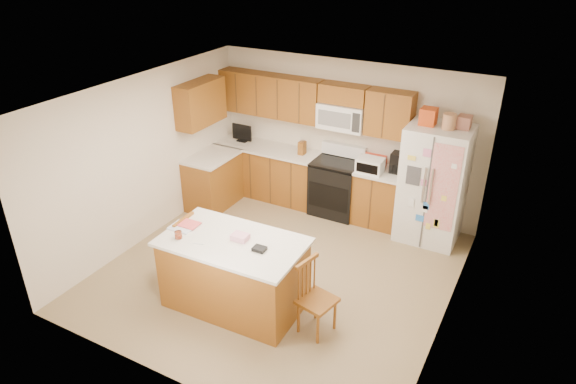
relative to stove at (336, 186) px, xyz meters
The scene contains 9 objects.
ground 1.99m from the stove, 90.00° to the right, with size 4.50×4.50×0.00m, color #856E56.
room_shell 2.16m from the stove, 90.00° to the right, with size 4.60×4.60×2.52m.
cabinetry 1.09m from the stove, behind, with size 3.36×1.56×2.15m.
stove is the anchor object (origin of this frame).
refrigerator 1.63m from the stove, ahead, with size 0.90×0.79×2.04m.
island 2.83m from the stove, 92.86° to the right, with size 1.75×1.05×1.04m.
windsor_chair_left 2.95m from the stove, 111.82° to the right, with size 0.42×0.44×0.99m.
windsor_chair_back 2.20m from the stove, 92.31° to the right, with size 0.47×0.46×0.92m.
windsor_chair_right 2.93m from the stove, 71.11° to the right, with size 0.46×0.48×0.93m.
Camera 1 is at (2.91, -5.15, 4.23)m, focal length 32.00 mm.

